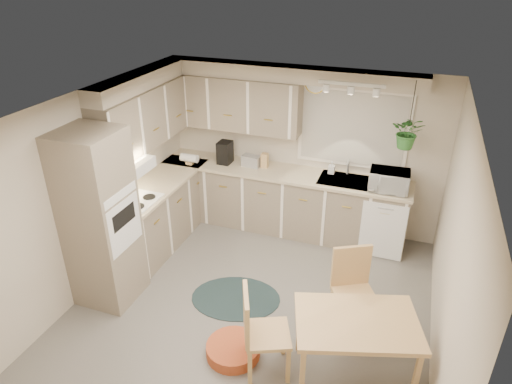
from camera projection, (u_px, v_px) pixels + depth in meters
The scene contains 35 objects.
floor at pixel (252, 305), 5.40m from camera, with size 4.20×4.20×0.00m, color #666059.
ceiling at pixel (251, 109), 4.30m from camera, with size 4.20×4.20×0.00m, color silver.
wall_back at pixel (302, 149), 6.61m from camera, with size 4.00×0.04×2.40m, color beige.
wall_front at pixel (144, 366), 3.10m from camera, with size 4.00×0.04×2.40m, color beige.
wall_left at pixel (95, 189), 5.46m from camera, with size 0.04×4.20×2.40m, color beige.
wall_right at pixel (452, 255), 4.25m from camera, with size 0.04×4.20×2.40m, color beige.
base_cab_left at pixel (161, 213), 6.44m from camera, with size 0.60×1.85×0.90m, color gray.
base_cab_back at pixel (281, 201), 6.76m from camera, with size 3.60×0.60×0.90m, color gray.
counter_left at pixel (158, 184), 6.22m from camera, with size 0.64×1.89×0.04m, color tan.
counter_back at pixel (282, 173), 6.54m from camera, with size 3.64×0.64×0.04m, color tan.
oven_stack at pixel (100, 220), 5.11m from camera, with size 0.65×0.65×2.10m, color gray.
wall_oven_face at pixel (125, 225), 5.02m from camera, with size 0.02×0.56×0.58m, color white.
upper_cab_left at pixel (147, 116), 5.95m from camera, with size 0.35×2.00×0.75m, color gray.
upper_cab_back at pixel (232, 103), 6.48m from camera, with size 2.00×0.35×0.75m, color gray.
soffit_left at pixel (141, 79), 5.74m from camera, with size 0.30×2.00×0.20m, color beige.
soffit_back at pixel (288, 73), 6.04m from camera, with size 3.60×0.30×0.20m, color beige.
cooktop at pixel (135, 201), 5.73m from camera, with size 0.52×0.58×0.02m, color white.
range_hood at pixel (129, 168), 5.52m from camera, with size 0.40×0.60×0.14m, color white.
window_blinds at pixel (353, 129), 6.19m from camera, with size 1.40×0.02×1.00m, color beige.
window_frame at pixel (353, 128), 6.20m from camera, with size 1.50×0.02×1.10m, color white.
sink at pixel (345, 183), 6.28m from camera, with size 0.70×0.48×0.10m, color #A7A9AE.
dishwasher_front at pixel (382, 231), 6.06m from camera, with size 0.58×0.01×0.83m, color white.
track_light_bar at pixel (352, 84), 5.42m from camera, with size 0.80×0.04×0.04m, color white.
wall_clock at pixel (316, 83), 6.09m from camera, with size 0.30×0.30×0.03m, color #ECC953.
dining_table at pixel (354, 349), 4.34m from camera, with size 1.13×0.75×0.71m, color tan.
chair_left at pixel (268, 332), 4.36m from camera, with size 0.45×0.45×0.95m, color tan.
chair_back at pixel (355, 295), 4.84m from camera, with size 0.45×0.45×0.96m, color tan.
braided_rug at pixel (236, 298), 5.51m from camera, with size 1.08×0.81×0.01m, color black.
pet_bed at pixel (233, 350), 4.71m from camera, with size 0.56×0.56×0.13m, color #AC3D22.
microwave at pixel (389, 178), 5.93m from camera, with size 0.51×0.28×0.34m, color white.
soap_bottle at pixel (331, 171), 6.44m from camera, with size 0.09×0.19×0.09m, color white.
hanging_plant at pixel (408, 136), 5.61m from camera, with size 0.38×0.42×0.33m, color #2D6C2B.
coffee_maker at pixel (225, 152), 6.73m from camera, with size 0.19×0.23×0.33m, color black.
toaster at pixel (251, 161), 6.66m from camera, with size 0.27×0.15×0.16m, color #A7A9AE.
knife_block at pixel (265, 160), 6.62m from camera, with size 0.10×0.10×0.21m, color tan.
Camera 1 is at (1.46, -3.92, 3.67)m, focal length 32.00 mm.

